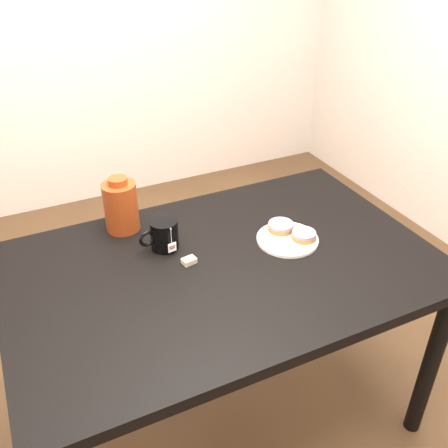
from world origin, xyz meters
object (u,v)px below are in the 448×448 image
at_px(teabag_pouch, 189,261).
at_px(plate, 287,239).
at_px(bagel_front, 304,235).
at_px(bagel_back, 281,226).
at_px(table, 224,283).
at_px(bagel_package, 121,206).
at_px(mug, 164,234).

bearing_deg(teabag_pouch, plate, -4.52).
relative_size(bagel_front, teabag_pouch, 2.19).
height_order(plate, bagel_back, bagel_back).
distance_m(table, bagel_back, 0.30).
distance_m(table, bagel_front, 0.33).
bearing_deg(table, bagel_package, 124.46).
xyz_separation_m(table, bagel_back, (0.26, 0.08, 0.11)).
height_order(table, bagel_back, bagel_back).
relative_size(table, bagel_front, 14.18).
bearing_deg(mug, plate, -28.01).
relative_size(table, plate, 6.49).
bearing_deg(bagel_back, bagel_front, -62.76).
bearing_deg(plate, bagel_package, 146.61).
relative_size(mug, teabag_pouch, 3.27).
xyz_separation_m(table, mug, (-0.15, 0.17, 0.14)).
distance_m(teabag_pouch, bagel_package, 0.34).
distance_m(plate, teabag_pouch, 0.36).
height_order(table, mug, mug).
bearing_deg(bagel_front, table, 178.68).
distance_m(bagel_back, teabag_pouch, 0.37).
height_order(bagel_back, teabag_pouch, bagel_back).
distance_m(plate, bagel_back, 0.06).
distance_m(plate, mug, 0.43).
height_order(teabag_pouch, bagel_package, bagel_package).
xyz_separation_m(bagel_back, bagel_package, (-0.50, 0.27, 0.07)).
bearing_deg(bagel_front, plate, 151.13).
distance_m(bagel_front, mug, 0.49).
distance_m(table, teabag_pouch, 0.15).
relative_size(table, teabag_pouch, 31.11).
height_order(plate, bagel_front, bagel_front).
bearing_deg(plate, bagel_front, -28.87).
distance_m(table, plate, 0.27).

